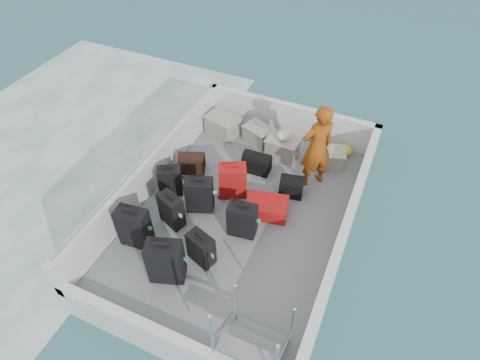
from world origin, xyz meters
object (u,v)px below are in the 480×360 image
object	(u,v)px
suitcase_0	(134,228)
suitcase_7	(242,220)
suitcase_6	(201,249)
crate_3	(329,158)
suitcase_4	(200,195)
crate_1	(258,135)
suitcase_2	(170,181)
suitcase_3	(166,262)
passenger	(317,147)
crate_2	(282,148)
suitcase_1	(171,211)
suitcase_8	(267,207)
crate_0	(223,126)
suitcase_5	(232,181)

from	to	relation	value
suitcase_0	suitcase_7	distance (m)	1.68
suitcase_6	crate_3	bearing A→B (deg)	86.49
suitcase_4	crate_1	distance (m)	2.12
suitcase_2	suitcase_6	size ratio (longest dim) A/B	1.02
suitcase_3	passenger	bearing A→B (deg)	45.17
crate_1	crate_2	bearing A→B (deg)	-18.49
suitcase_3	crate_2	size ratio (longest dim) A/B	1.30
suitcase_1	suitcase_8	size ratio (longest dim) A/B	0.89
suitcase_1	passenger	size ratio (longest dim) A/B	0.37
suitcase_2	crate_1	size ratio (longest dim) A/B	1.09
suitcase_1	suitcase_3	xyz separation A→B (m)	(0.47, -0.92, 0.07)
suitcase_4	crate_1	xyz separation A→B (m)	(0.21, 2.11, -0.17)
crate_3	suitcase_8	bearing A→B (deg)	-111.45
suitcase_0	suitcase_3	xyz separation A→B (m)	(0.78, -0.34, 0.01)
suitcase_0	crate_0	xyz separation A→B (m)	(0.02, 3.09, -0.18)
suitcase_4	suitcase_5	size ratio (longest dim) A/B	1.01
crate_2	crate_0	bearing A→B (deg)	174.17
suitcase_7	crate_3	world-z (taller)	suitcase_7
crate_2	suitcase_5	bearing A→B (deg)	-107.74
crate_1	crate_2	xyz separation A→B (m)	(0.59, -0.20, 0.02)
suitcase_2	crate_2	bearing A→B (deg)	20.50
crate_0	passenger	world-z (taller)	passenger
suitcase_6	crate_2	size ratio (longest dim) A/B	0.96
suitcase_5	passenger	bearing A→B (deg)	9.23
suitcase_3	crate_1	distance (m)	3.50
passenger	crate_1	bearing A→B (deg)	-72.52
suitcase_5	crate_1	bearing A→B (deg)	67.94
suitcase_1	crate_2	world-z (taller)	suitcase_1
suitcase_1	crate_0	world-z (taller)	suitcase_1
suitcase_0	suitcase_1	distance (m)	0.66
suitcase_8	suitcase_1	bearing A→B (deg)	109.55
suitcase_8	crate_2	size ratio (longest dim) A/B	1.18
suitcase_0	suitcase_8	distance (m)	2.19
suitcase_6	crate_2	xyz separation A→B (m)	(0.28, 2.83, -0.11)
suitcase_0	crate_3	distance (m)	3.80
suitcase_7	suitcase_6	bearing A→B (deg)	-123.44
suitcase_3	crate_0	bearing A→B (deg)	83.31
suitcase_7	crate_3	distance (m)	2.34
suitcase_2	suitcase_0	bearing A→B (deg)	-116.84
suitcase_7	suitcase_2	bearing A→B (deg)	160.47
crate_2	suitcase_4	bearing A→B (deg)	-112.71
suitcase_0	suitcase_5	distance (m)	1.84
suitcase_1	crate_1	bearing A→B (deg)	100.17
suitcase_0	suitcase_5	size ratio (longest dim) A/B	1.13
suitcase_8	crate_0	distance (m)	2.34
crate_1	crate_2	size ratio (longest dim) A/B	0.91
suitcase_2	passenger	distance (m)	2.61
suitcase_8	suitcase_3	bearing A→B (deg)	141.15
suitcase_5	suitcase_6	size ratio (longest dim) A/B	1.16
suitcase_5	crate_3	xyz separation A→B (m)	(1.35, 1.45, -0.16)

